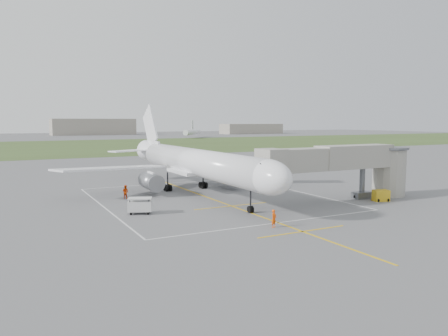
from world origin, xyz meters
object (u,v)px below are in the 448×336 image
ramp_worker_wing (125,192)px  gpu_unit (381,196)px  ramp_worker_nose (274,218)px  jet_bridge (350,164)px  baggage_cart (140,206)px  airliner (196,163)px

ramp_worker_wing → gpu_unit: bearing=-161.0°
ramp_worker_nose → ramp_worker_wing: 24.07m
jet_bridge → ramp_worker_nose: jet_bridge is taller
ramp_worker_nose → baggage_cart: bearing=106.2°
jet_bridge → ramp_worker_wing: size_ratio=12.80×
baggage_cart → ramp_worker_wing: bearing=106.6°
jet_bridge → airliner: bearing=137.8°
ramp_worker_wing → airliner: bearing=-132.2°
airliner → jet_bridge: 21.22m
airliner → baggage_cart: size_ratio=15.63×
baggage_cart → ramp_worker_wing: (1.09, 10.28, -0.01)m
jet_bridge → ramp_worker_nose: bearing=-155.4°
gpu_unit → baggage_cart: (-29.99, 6.92, 0.20)m
airliner → gpu_unit: 25.48m
ramp_worker_nose → ramp_worker_wing: bearing=88.6°
baggage_cart → ramp_worker_wing: size_ratio=1.64×
airliner → gpu_unit: airliner is taller
jet_bridge → gpu_unit: size_ratio=10.42×
gpu_unit → ramp_worker_nose: (-20.22, -5.26, 0.16)m
airliner → gpu_unit: size_ratio=20.82×
gpu_unit → baggage_cart: size_ratio=0.75×
baggage_cart → ramp_worker_nose: 15.61m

